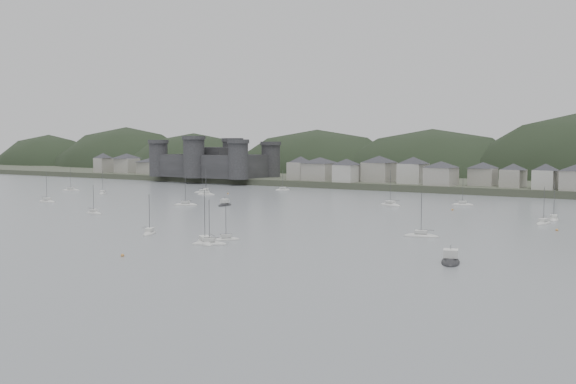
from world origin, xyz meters
The scene contains 9 objects.
ground centered at (0.00, 0.00, 0.00)m, with size 900.00×900.00×0.00m, color slate.
far_shore_land centered at (0.00, 295.00, 1.50)m, with size 900.00×250.00×3.00m, color #383D2D.
forested_ridge centered at (4.83, 269.40, -11.28)m, with size 851.55×103.94×102.57m.
castle centered at (-120.00, 179.80, 10.96)m, with size 66.00×43.00×20.00m.
waterfront_town centered at (50.59, 183.34, 8.66)m, with size 451.48×28.46×12.92m.
moored_fleet centered at (-10.88, 60.04, 0.18)m, with size 249.67×177.67×12.99m.
motor_launch_near centered at (72.77, 18.67, 0.28)m, with size 5.95×9.48×4.11m.
motor_launch_far centered at (-28.39, 78.69, 0.29)m, with size 4.46×8.29×3.88m.
mooring_buoys centered at (-1.15, 62.24, 0.15)m, with size 165.13×128.76×0.70m.
Camera 1 is at (112.80, -91.13, 20.88)m, focal length 40.74 mm.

